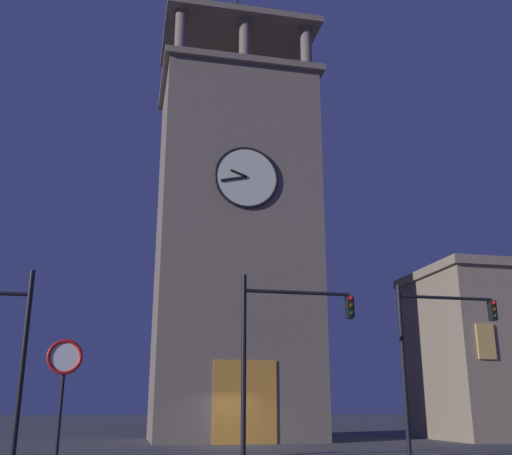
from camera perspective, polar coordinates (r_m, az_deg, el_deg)
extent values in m
plane|color=#4C4C51|center=(28.85, -2.19, -20.18)|extent=(200.00, 200.00, 0.00)
cube|color=#75665B|center=(35.04, -2.03, -2.24)|extent=(8.89, 6.62, 20.98)
cube|color=#75665B|center=(39.09, -1.87, 13.13)|extent=(9.49, 7.22, 0.40)
cylinder|color=#75665B|center=(38.49, 4.80, 16.60)|extent=(0.70, 0.70, 2.93)
cylinder|color=#75665B|center=(37.70, -1.07, 17.33)|extent=(0.70, 0.70, 2.93)
cylinder|color=#75665B|center=(37.29, -7.18, 17.90)|extent=(0.70, 0.70, 2.93)
cylinder|color=#75665B|center=(42.94, 2.67, 12.76)|extent=(0.70, 0.70, 2.93)
cylinder|color=#75665B|center=(42.23, -2.53, 13.30)|extent=(0.70, 0.70, 2.93)
cylinder|color=#75665B|center=(41.87, -7.87, 13.75)|extent=(0.70, 0.70, 2.93)
cube|color=#75665B|center=(40.84, -1.82, 17.19)|extent=(9.49, 7.22, 0.40)
cylinder|color=black|center=(41.90, -1.80, 19.29)|extent=(0.12, 0.12, 3.30)
cylinder|color=silver|center=(32.90, -0.93, 4.79)|extent=(3.44, 0.12, 3.44)
torus|color=black|center=(32.88, -0.92, 4.80)|extent=(3.60, 0.16, 3.60)
cube|color=black|center=(32.79, -1.66, 5.17)|extent=(0.93, 0.06, 0.43)
cube|color=black|center=(32.63, -2.13, 4.68)|extent=(1.45, 0.06, 0.44)
cube|color=orange|center=(30.75, -1.08, -16.24)|extent=(3.20, 0.24, 4.00)
cube|color=#E0B259|center=(33.48, 21.05, -10.09)|extent=(1.00, 0.12, 1.80)
cylinder|color=black|center=(18.86, -21.38, -12.33)|extent=(0.16, 0.16, 5.70)
cylinder|color=black|center=(22.56, 13.89, -12.97)|extent=(0.16, 0.16, 6.11)
cylinder|color=black|center=(23.74, 17.62, -6.41)|extent=(3.81, 0.12, 0.12)
cube|color=black|center=(24.67, 21.60, -7.39)|extent=(0.22, 0.30, 0.75)
sphere|color=red|center=(24.56, 21.76, -6.68)|extent=(0.16, 0.16, 0.16)
sphere|color=#392705|center=(24.52, 21.82, -7.26)|extent=(0.16, 0.16, 0.16)
sphere|color=#063316|center=(24.49, 21.88, -7.83)|extent=(0.16, 0.16, 0.16)
cylinder|color=black|center=(19.14, -1.18, -13.18)|extent=(0.16, 0.16, 5.90)
cylinder|color=black|center=(19.85, 3.98, -6.21)|extent=(3.59, 0.12, 0.12)
cube|color=black|center=(20.34, 8.92, -7.52)|extent=(0.22, 0.30, 0.75)
sphere|color=red|center=(20.22, 9.06, -6.67)|extent=(0.16, 0.16, 0.16)
sphere|color=#392705|center=(20.18, 9.09, -7.37)|extent=(0.16, 0.16, 0.16)
sphere|color=#063316|center=(20.14, 9.13, -8.07)|extent=(0.16, 0.16, 0.16)
cylinder|color=black|center=(14.25, -18.25, -17.17)|extent=(0.08, 0.08, 2.95)
cylinder|color=white|center=(14.25, -17.76, -11.66)|extent=(0.70, 0.04, 0.70)
torus|color=red|center=(14.23, -17.76, -11.65)|extent=(0.78, 0.08, 0.78)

